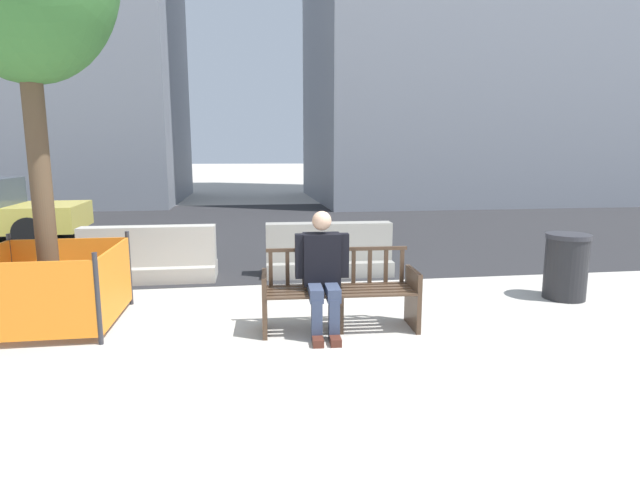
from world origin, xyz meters
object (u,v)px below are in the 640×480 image
Objects in this scene: jersey_barrier_left at (149,259)px; construction_fence at (51,284)px; street_bench at (340,294)px; trash_bin at (566,266)px; seated_person at (323,270)px; jersey_barrier_centre at (329,254)px.

construction_fence reaches higher than jersey_barrier_left.
trash_bin is at bearing 12.82° from street_bench.
jersey_barrier_centre is (0.49, 2.58, -0.35)m from seated_person.
trash_bin is (3.21, 0.73, 0.05)m from street_bench.
construction_fence reaches higher than trash_bin.
construction_fence is at bearing -109.92° from jersey_barrier_left.
jersey_barrier_centre is at bearing 29.05° from construction_fence.
jersey_barrier_left is 2.29× the size of trash_bin.
jersey_barrier_left is at bearing 162.29° from trash_bin.
construction_fence reaches higher than jersey_barrier_centre.
seated_person is 3.50m from trash_bin.
seated_person is at bearing -167.14° from trash_bin.
trash_bin is (6.39, 0.13, -0.04)m from construction_fence.
jersey_barrier_left is at bearing 131.36° from seated_person.
street_bench is 2.55m from jersey_barrier_centre.
jersey_barrier_centre is at bearing -0.32° from jersey_barrier_left.
construction_fence is at bearing 169.43° from street_bench.
jersey_barrier_centre is 2.78m from jersey_barrier_left.
construction_fence is 1.64× the size of trash_bin.
trash_bin is at bearing -17.71° from jersey_barrier_left.
jersey_barrier_left is 2.08m from construction_fence.
trash_bin is at bearing -31.75° from jersey_barrier_centre.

